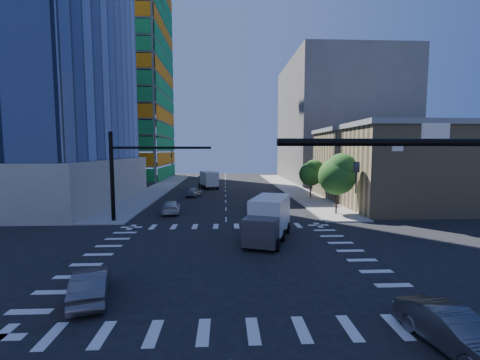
{
  "coord_description": "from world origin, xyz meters",
  "views": [
    {
      "loc": [
        -0.12,
        -21.34,
        7.31
      ],
      "look_at": [
        1.29,
        8.0,
        4.56
      ],
      "focal_mm": 24.0,
      "sensor_mm": 36.0,
      "label": 1
    }
  ],
  "objects": [
    {
      "name": "car_sb_cross",
      "position": [
        -6.69,
        -5.83,
        0.74
      ],
      "size": [
        2.77,
        4.78,
        1.49
      ],
      "primitive_type": "imported",
      "rotation": [
        0.0,
        0.0,
        3.42
      ],
      "color": "#515056",
      "rests_on": "ground"
    },
    {
      "name": "car_sb_near",
      "position": [
        -6.38,
        15.82,
        0.73
      ],
      "size": [
        2.65,
        5.23,
        1.45
      ],
      "primitive_type": "imported",
      "rotation": [
        0.0,
        0.0,
        3.27
      ],
      "color": "silver",
      "rests_on": "ground"
    },
    {
      "name": "tree_north",
      "position": [
        12.93,
        25.9,
        3.99
      ],
      "size": [
        3.54,
        3.52,
        5.78
      ],
      "color": "#382316",
      "rests_on": "sidewalk_ne"
    },
    {
      "name": "car_nb_far",
      "position": [
        4.43,
        15.78,
        0.77
      ],
      "size": [
        3.16,
        5.78,
        1.54
      ],
      "primitive_type": "imported",
      "rotation": [
        0.0,
        0.0,
        0.11
      ],
      "color": "black",
      "rests_on": "ground"
    },
    {
      "name": "box_truck_far",
      "position": [
        -3.37,
        40.32,
        1.43
      ],
      "size": [
        4.29,
        6.65,
        3.23
      ],
      "rotation": [
        0.0,
        0.0,
        3.44
      ],
      "color": "black",
      "rests_on": "ground"
    },
    {
      "name": "tree_south",
      "position": [
        12.63,
        13.9,
        4.69
      ],
      "size": [
        4.16,
        4.16,
        6.82
      ],
      "color": "#382316",
      "rests_on": "sidewalk_ne"
    },
    {
      "name": "signal_mast_nw",
      "position": [
        -10.0,
        11.5,
        5.49
      ],
      "size": [
        10.2,
        0.4,
        9.0
      ],
      "color": "black",
      "rests_on": "sidewalk_nw"
    },
    {
      "name": "commercial_building",
      "position": [
        25.0,
        22.0,
        5.31
      ],
      "size": [
        20.5,
        22.5,
        10.6
      ],
      "color": "#9E895C",
      "rests_on": "ground"
    },
    {
      "name": "bg_building_ne",
      "position": [
        27.0,
        55.0,
        14.0
      ],
      "size": [
        24.0,
        30.0,
        28.0
      ],
      "primitive_type": "cube",
      "color": "#5E5954",
      "rests_on": "ground"
    },
    {
      "name": "car_sb_mid",
      "position": [
        -4.94,
        29.4,
        0.73
      ],
      "size": [
        2.78,
        4.59,
        1.46
      ],
      "primitive_type": "imported",
      "rotation": [
        0.0,
        0.0,
        2.88
      ],
      "color": "#93979A",
      "rests_on": "ground"
    },
    {
      "name": "sidewalk_ne",
      "position": [
        12.5,
        40.0,
        0.07
      ],
      "size": [
        5.0,
        60.0,
        0.15
      ],
      "primitive_type": "cube",
      "color": "gray",
      "rests_on": "ground"
    },
    {
      "name": "box_truck_near",
      "position": [
        3.32,
        3.89,
        1.51
      ],
      "size": [
        4.77,
        7.06,
        3.41
      ],
      "rotation": [
        0.0,
        0.0,
        -0.34
      ],
      "color": "black",
      "rests_on": "ground"
    },
    {
      "name": "ground",
      "position": [
        0.0,
        0.0,
        0.0
      ],
      "size": [
        160.0,
        160.0,
        0.0
      ],
      "primitive_type": "plane",
      "color": "black",
      "rests_on": "ground"
    },
    {
      "name": "construction_building",
      "position": [
        -27.41,
        61.93,
        24.61
      ],
      "size": [
        25.16,
        34.5,
        70.6
      ],
      "color": "slate",
      "rests_on": "ground"
    },
    {
      "name": "car_nb_right",
      "position": [
        8.22,
        -10.55,
        0.74
      ],
      "size": [
        2.39,
        4.7,
        1.48
      ],
      "primitive_type": "imported",
      "rotation": [
        0.0,
        0.0,
        0.19
      ],
      "color": "#494A4D",
      "rests_on": "ground"
    },
    {
      "name": "sidewalk_nw",
      "position": [
        -12.5,
        40.0,
        0.07
      ],
      "size": [
        5.0,
        60.0,
        0.15
      ],
      "primitive_type": "cube",
      "color": "gray",
      "rests_on": "ground"
    },
    {
      "name": "road_markings",
      "position": [
        0.0,
        0.0,
        0.01
      ],
      "size": [
        20.0,
        20.0,
        0.01
      ],
      "primitive_type": "cube",
      "color": "silver",
      "rests_on": "ground"
    }
  ]
}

